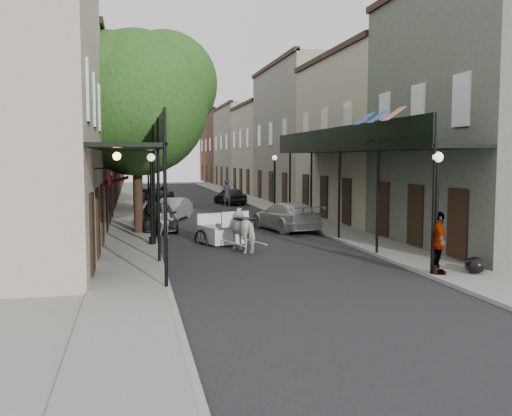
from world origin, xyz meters
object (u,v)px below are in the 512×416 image
tree_far (140,127)px  pedestrian_walking (165,221)px  car_left_near (158,216)px  horse (246,230)px  car_right_far (230,196)px  carriage (217,218)px  car_right_near (286,216)px  car_left_far (159,193)px  tree_near (145,98)px  car_left_mid (172,209)px  lamppost_left (152,197)px  pedestrian_sidewalk_left (143,200)px  lamppost_right_near (436,211)px  pedestrian_sidewalk_right (439,243)px  lamppost_right_far (275,183)px

tree_far → pedestrian_walking: bearing=-87.0°
car_left_near → horse: bearing=-68.7°
car_right_far → tree_far: bearing=8.0°
carriage → car_left_near: bearing=97.1°
car_left_near → car_right_near: (6.28, -1.48, -0.01)m
car_left_far → tree_near: bearing=-100.3°
car_left_mid → car_right_near: size_ratio=0.79×
tree_far → car_right_near: size_ratio=1.73×
tree_near → car_left_mid: size_ratio=2.46×
lamppost_left → pedestrian_sidewalk_left: lamppost_left is taller
lamppost_right_near → pedestrian_sidewalk_right: size_ratio=1.94×
tree_far → lamppost_right_far: (8.35, -6.18, -3.79)m
car_left_far → car_right_near: car_right_near is taller
horse → tree_far: bearing=-97.2°
pedestrian_sidewalk_right → car_left_far: 35.08m
pedestrian_sidewalk_right → car_left_far: bearing=28.2°
lamppost_left → car_right_far: lamppost_left is taller
tree_near → car_left_far: bearing=85.9°
lamppost_right_far → pedestrian_walking: size_ratio=2.39×
car_left_far → car_right_near: (5.28, -22.42, 0.09)m
lamppost_left → car_right_far: bearing=71.9°
car_left_mid → car_right_near: (5.28, -6.07, 0.07)m
pedestrian_sidewalk_right → car_left_mid: pedestrian_sidewalk_right is taller
pedestrian_sidewalk_right → lamppost_left: bearing=63.0°
pedestrian_sidewalk_left → lamppost_right_near: bearing=108.1°
car_right_near → carriage: bearing=29.6°
tree_far → lamppost_right_near: size_ratio=2.32×
pedestrian_sidewalk_left → pedestrian_sidewalk_right: 24.76m
horse → carriage: 2.61m
lamppost_left → horse: bearing=-28.4°
tree_near → car_left_near: 5.93m
lamppost_left → horse: size_ratio=1.88×
lamppost_left → pedestrian_sidewalk_right: (8.30, -8.00, -0.97)m
pedestrian_sidewalk_right → car_right_far: size_ratio=0.48×
pedestrian_sidewalk_left → car_left_near: (0.60, -9.82, -0.13)m
lamppost_right_near → pedestrian_walking: (-7.52, 10.60, -1.27)m
lamppost_right_far → pedestrian_walking: bearing=-128.7°
tree_near → pedestrian_sidewalk_right: bearing=-55.4°
horse → pedestrian_sidewalk_left: horse is taller
lamppost_left → car_right_near: lamppost_left is taller
carriage → pedestrian_sidewalk_left: carriage is taller
lamppost_right_near → car_left_mid: 19.31m
tree_far → pedestrian_sidewalk_right: tree_far is taller
car_left_mid → tree_far: bearing=124.3°
tree_far → lamppost_right_far: bearing=-36.5°
pedestrian_sidewalk_left → tree_near: bearing=88.5°
pedestrian_walking → pedestrian_sidewalk_left: 12.72m
lamppost_right_near → carriage: lamppost_right_near is taller
tree_far → car_right_far: size_ratio=2.18×
car_left_near → car_left_far: car_left_near is taller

